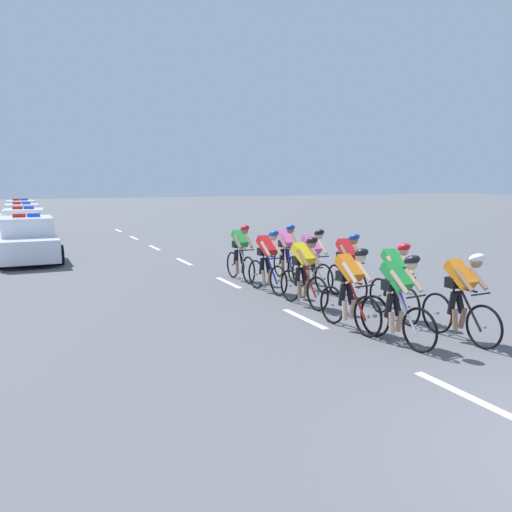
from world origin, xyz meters
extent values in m
cube|color=white|center=(0.00, 2.09, 0.00)|extent=(0.14, 1.60, 0.01)
cube|color=white|center=(0.00, 6.09, 0.00)|extent=(0.14, 1.60, 0.01)
cube|color=white|center=(0.00, 10.09, 0.00)|extent=(0.14, 1.60, 0.01)
cube|color=white|center=(0.00, 14.09, 0.00)|extent=(0.14, 1.60, 0.01)
cube|color=white|center=(0.00, 18.09, 0.00)|extent=(0.14, 1.60, 0.01)
cube|color=white|center=(0.00, 22.09, 0.00)|extent=(0.14, 1.60, 0.01)
cube|color=white|center=(0.00, 26.09, 0.00)|extent=(0.14, 1.60, 0.01)
torus|color=black|center=(0.62, 3.57, 0.36)|extent=(0.12, 0.72, 0.72)
cylinder|color=#99999E|center=(0.62, 3.57, 0.36)|extent=(0.07, 0.07, 0.06)
torus|color=black|center=(0.53, 4.57, 0.36)|extent=(0.12, 0.72, 0.72)
cylinder|color=#99999E|center=(0.53, 4.57, 0.36)|extent=(0.07, 0.07, 0.06)
cylinder|color=silver|center=(0.58, 4.02, 0.90)|extent=(0.09, 0.55, 0.04)
cylinder|color=silver|center=(0.60, 3.85, 0.58)|extent=(0.09, 0.48, 0.63)
cylinder|color=silver|center=(0.56, 4.22, 0.60)|extent=(0.04, 0.04, 0.65)
cylinder|color=black|center=(0.61, 3.67, 0.88)|extent=(0.42, 0.07, 0.03)
cube|color=black|center=(0.56, 4.22, 0.94)|extent=(0.12, 0.23, 0.05)
cube|color=green|center=(0.57, 4.10, 1.14)|extent=(0.33, 0.57, 0.47)
cube|color=black|center=(0.56, 4.21, 0.98)|extent=(0.30, 0.23, 0.18)
cylinder|color=black|center=(0.66, 4.17, 0.64)|extent=(0.13, 0.23, 0.40)
cylinder|color=tan|center=(0.66, 4.09, 0.37)|extent=(0.10, 0.16, 0.36)
cylinder|color=black|center=(0.48, 4.15, 0.64)|extent=(0.13, 0.18, 0.40)
cylinder|color=tan|center=(0.48, 4.07, 0.37)|extent=(0.10, 0.13, 0.36)
cylinder|color=tan|center=(0.75, 3.90, 1.09)|extent=(0.12, 0.41, 0.35)
cylinder|color=tan|center=(0.43, 3.87, 1.09)|extent=(0.12, 0.41, 0.35)
sphere|color=tan|center=(0.60, 3.80, 1.38)|extent=(0.19, 0.19, 0.19)
ellipsoid|color=black|center=(0.60, 3.79, 1.45)|extent=(0.26, 0.34, 0.24)
torus|color=black|center=(1.68, 3.28, 0.36)|extent=(0.06, 0.72, 0.72)
cylinder|color=#99999E|center=(1.68, 3.28, 0.36)|extent=(0.06, 0.06, 0.06)
torus|color=black|center=(1.65, 4.28, 0.36)|extent=(0.06, 0.72, 0.72)
cylinder|color=#99999E|center=(1.65, 4.28, 0.36)|extent=(0.06, 0.06, 0.06)
cylinder|color=black|center=(1.67, 3.73, 0.90)|extent=(0.05, 0.55, 0.04)
cylinder|color=black|center=(1.67, 3.55, 0.58)|extent=(0.05, 0.48, 0.63)
cylinder|color=black|center=(1.66, 3.93, 0.60)|extent=(0.04, 0.04, 0.65)
cylinder|color=black|center=(1.68, 3.38, 0.88)|extent=(0.42, 0.04, 0.03)
cube|color=black|center=(1.66, 3.93, 0.94)|extent=(0.11, 0.22, 0.05)
cube|color=orange|center=(1.67, 3.80, 1.14)|extent=(0.30, 0.55, 0.47)
cube|color=black|center=(1.66, 3.92, 0.98)|extent=(0.29, 0.21, 0.18)
cylinder|color=black|center=(1.76, 3.87, 0.64)|extent=(0.12, 0.23, 0.40)
cylinder|color=#9E7051|center=(1.76, 3.79, 0.37)|extent=(0.09, 0.16, 0.36)
cylinder|color=black|center=(1.58, 3.86, 0.64)|extent=(0.11, 0.17, 0.40)
cylinder|color=#9E7051|center=(1.58, 3.78, 0.37)|extent=(0.09, 0.13, 0.36)
cylinder|color=#9E7051|center=(1.83, 3.59, 1.09)|extent=(0.09, 0.40, 0.35)
cylinder|color=#9E7051|center=(1.51, 3.58, 1.09)|extent=(0.09, 0.40, 0.35)
sphere|color=#9E7051|center=(1.68, 3.50, 1.38)|extent=(0.19, 0.19, 0.19)
ellipsoid|color=white|center=(1.68, 3.49, 1.45)|extent=(0.24, 0.32, 0.24)
torus|color=black|center=(0.39, 4.59, 0.36)|extent=(0.10, 0.73, 0.72)
cylinder|color=#99999E|center=(0.39, 4.59, 0.36)|extent=(0.06, 0.06, 0.06)
torus|color=black|center=(0.31, 5.58, 0.36)|extent=(0.10, 0.73, 0.72)
cylinder|color=#99999E|center=(0.31, 5.58, 0.36)|extent=(0.06, 0.06, 0.06)
cylinder|color=#B21919|center=(0.35, 5.04, 0.90)|extent=(0.08, 0.55, 0.04)
cylinder|color=#B21919|center=(0.36, 4.86, 0.58)|extent=(0.08, 0.48, 0.63)
cylinder|color=#B21919|center=(0.33, 5.23, 0.60)|extent=(0.04, 0.04, 0.65)
cylinder|color=black|center=(0.38, 4.69, 0.88)|extent=(0.42, 0.06, 0.03)
cube|color=black|center=(0.33, 5.23, 0.94)|extent=(0.12, 0.23, 0.05)
cube|color=orange|center=(0.34, 5.11, 1.14)|extent=(0.32, 0.57, 0.46)
cube|color=black|center=(0.33, 5.22, 0.98)|extent=(0.30, 0.22, 0.18)
cylinder|color=black|center=(0.43, 5.18, 0.64)|extent=(0.13, 0.23, 0.40)
cylinder|color=beige|center=(0.43, 5.10, 0.37)|extent=(0.10, 0.16, 0.36)
cylinder|color=black|center=(0.25, 5.17, 0.64)|extent=(0.12, 0.18, 0.40)
cylinder|color=beige|center=(0.26, 5.09, 0.37)|extent=(0.10, 0.13, 0.36)
cylinder|color=beige|center=(0.52, 4.91, 1.09)|extent=(0.11, 0.41, 0.35)
cylinder|color=beige|center=(0.20, 4.88, 1.09)|extent=(0.11, 0.41, 0.35)
sphere|color=beige|center=(0.37, 4.81, 1.38)|extent=(0.19, 0.19, 0.19)
ellipsoid|color=black|center=(0.37, 4.80, 1.45)|extent=(0.25, 0.33, 0.24)
torus|color=black|center=(1.52, 4.87, 0.36)|extent=(0.12, 0.72, 0.72)
cylinder|color=#99999E|center=(1.52, 4.87, 0.36)|extent=(0.07, 0.07, 0.06)
torus|color=black|center=(1.62, 5.86, 0.36)|extent=(0.12, 0.72, 0.72)
cylinder|color=#99999E|center=(1.62, 5.86, 0.36)|extent=(0.07, 0.07, 0.06)
cylinder|color=#1E1E99|center=(1.57, 5.31, 0.90)|extent=(0.09, 0.55, 0.04)
cylinder|color=#1E1E99|center=(1.55, 5.14, 0.58)|extent=(0.09, 0.48, 0.63)
cylinder|color=#1E1E99|center=(1.59, 5.51, 0.60)|extent=(0.04, 0.04, 0.65)
cylinder|color=black|center=(1.53, 4.97, 0.88)|extent=(0.42, 0.07, 0.03)
cube|color=black|center=(1.59, 5.51, 0.94)|extent=(0.12, 0.23, 0.05)
cube|color=green|center=(1.57, 5.39, 1.14)|extent=(0.34, 0.58, 0.45)
cube|color=black|center=(1.59, 5.50, 0.98)|extent=(0.30, 0.23, 0.18)
cylinder|color=black|center=(1.67, 5.44, 0.64)|extent=(0.13, 0.23, 0.40)
cylinder|color=tan|center=(1.66, 5.36, 0.37)|extent=(0.11, 0.16, 0.36)
cylinder|color=black|center=(1.49, 5.46, 0.64)|extent=(0.13, 0.18, 0.40)
cylinder|color=tan|center=(1.48, 5.38, 0.37)|extent=(0.10, 0.13, 0.36)
cylinder|color=tan|center=(1.71, 5.16, 1.09)|extent=(0.12, 0.41, 0.35)
cylinder|color=tan|center=(1.39, 5.19, 1.09)|extent=(0.12, 0.41, 0.35)
sphere|color=tan|center=(1.54, 5.09, 1.38)|extent=(0.19, 0.19, 0.19)
ellipsoid|color=red|center=(1.54, 5.08, 1.45)|extent=(0.26, 0.34, 0.24)
torus|color=black|center=(0.56, 6.52, 0.36)|extent=(0.12, 0.72, 0.72)
cylinder|color=#99999E|center=(0.56, 6.52, 0.36)|extent=(0.07, 0.07, 0.06)
torus|color=black|center=(0.45, 7.51, 0.36)|extent=(0.12, 0.72, 0.72)
cylinder|color=#99999E|center=(0.45, 7.51, 0.36)|extent=(0.07, 0.07, 0.06)
cylinder|color=#B21919|center=(0.51, 6.97, 0.90)|extent=(0.10, 0.55, 0.04)
cylinder|color=#B21919|center=(0.53, 6.79, 0.58)|extent=(0.09, 0.48, 0.63)
cylinder|color=#B21919|center=(0.49, 7.17, 0.60)|extent=(0.04, 0.04, 0.65)
cylinder|color=black|center=(0.55, 6.62, 0.88)|extent=(0.42, 0.07, 0.03)
cube|color=black|center=(0.49, 7.17, 0.94)|extent=(0.12, 0.23, 0.05)
cube|color=yellow|center=(0.50, 7.04, 1.14)|extent=(0.34, 0.58, 0.44)
cube|color=black|center=(0.49, 7.16, 0.98)|extent=(0.30, 0.23, 0.18)
cylinder|color=black|center=(0.58, 7.12, 0.64)|extent=(0.13, 0.23, 0.40)
cylinder|color=#9E7051|center=(0.59, 7.04, 0.37)|extent=(0.11, 0.16, 0.36)
cylinder|color=black|center=(0.40, 7.10, 0.64)|extent=(0.13, 0.18, 0.40)
cylinder|color=#9E7051|center=(0.41, 7.02, 0.37)|extent=(0.10, 0.13, 0.36)
cylinder|color=#9E7051|center=(0.68, 6.85, 1.09)|extent=(0.12, 0.41, 0.35)
cylinder|color=#9E7051|center=(0.37, 6.81, 1.09)|extent=(0.12, 0.41, 0.35)
sphere|color=#9E7051|center=(0.53, 6.74, 1.38)|extent=(0.19, 0.19, 0.19)
ellipsoid|color=black|center=(0.53, 6.73, 1.45)|extent=(0.26, 0.34, 0.24)
torus|color=black|center=(1.70, 6.70, 0.36)|extent=(0.09, 0.73, 0.72)
cylinder|color=#99999E|center=(1.70, 6.70, 0.36)|extent=(0.06, 0.06, 0.06)
torus|color=black|center=(1.76, 7.69, 0.36)|extent=(0.09, 0.73, 0.72)
cylinder|color=#99999E|center=(1.76, 7.69, 0.36)|extent=(0.06, 0.06, 0.06)
cylinder|color=white|center=(1.73, 7.15, 0.90)|extent=(0.07, 0.55, 0.04)
cylinder|color=white|center=(1.72, 6.97, 0.58)|extent=(0.07, 0.48, 0.63)
cylinder|color=white|center=(1.74, 7.34, 0.60)|extent=(0.04, 0.04, 0.65)
cylinder|color=black|center=(1.71, 6.80, 0.88)|extent=(0.42, 0.05, 0.03)
cube|color=black|center=(1.74, 7.34, 0.94)|extent=(0.11, 0.23, 0.05)
cube|color=red|center=(1.73, 7.22, 1.14)|extent=(0.31, 0.55, 0.47)
cube|color=black|center=(1.74, 7.33, 0.98)|extent=(0.29, 0.22, 0.18)
cylinder|color=black|center=(1.83, 7.28, 0.64)|extent=(0.12, 0.23, 0.40)
cylinder|color=#9E7051|center=(1.82, 7.20, 0.37)|extent=(0.10, 0.16, 0.36)
cylinder|color=black|center=(1.65, 7.29, 0.64)|extent=(0.12, 0.17, 0.40)
cylinder|color=#9E7051|center=(1.64, 7.21, 0.37)|extent=(0.10, 0.13, 0.36)
cylinder|color=#9E7051|center=(1.88, 7.00, 1.09)|extent=(0.10, 0.40, 0.35)
cylinder|color=#9E7051|center=(1.56, 7.01, 1.09)|extent=(0.10, 0.40, 0.35)
sphere|color=#9E7051|center=(1.72, 6.92, 1.38)|extent=(0.19, 0.19, 0.19)
ellipsoid|color=blue|center=(1.71, 6.91, 1.45)|extent=(0.25, 0.33, 0.24)
torus|color=black|center=(0.47, 8.12, 0.36)|extent=(0.13, 0.72, 0.72)
cylinder|color=#99999E|center=(0.47, 8.12, 0.36)|extent=(0.07, 0.07, 0.06)
torus|color=black|center=(0.36, 9.12, 0.36)|extent=(0.13, 0.72, 0.72)
cylinder|color=#99999E|center=(0.36, 9.12, 0.36)|extent=(0.07, 0.07, 0.06)
cylinder|color=#1E1E99|center=(0.42, 8.57, 0.90)|extent=(0.10, 0.55, 0.04)
cylinder|color=#1E1E99|center=(0.44, 8.40, 0.58)|extent=(0.10, 0.48, 0.63)
cylinder|color=#1E1E99|center=(0.40, 8.77, 0.60)|extent=(0.04, 0.04, 0.65)
cylinder|color=black|center=(0.46, 8.22, 0.88)|extent=(0.42, 0.08, 0.03)
cube|color=black|center=(0.40, 8.77, 0.94)|extent=(0.12, 0.23, 0.05)
cube|color=red|center=(0.41, 8.65, 1.14)|extent=(0.34, 0.57, 0.46)
cube|color=black|center=(0.40, 8.76, 0.98)|extent=(0.30, 0.23, 0.18)
cylinder|color=black|center=(0.49, 8.72, 0.64)|extent=(0.14, 0.23, 0.40)
cylinder|color=tan|center=(0.50, 8.64, 0.37)|extent=(0.11, 0.16, 0.36)
cylinder|color=black|center=(0.32, 8.70, 0.64)|extent=(0.13, 0.18, 0.40)
cylinder|color=tan|center=(0.33, 8.62, 0.37)|extent=(0.10, 0.13, 0.36)
cylinder|color=tan|center=(0.60, 8.45, 1.09)|extent=(0.12, 0.41, 0.35)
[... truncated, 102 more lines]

